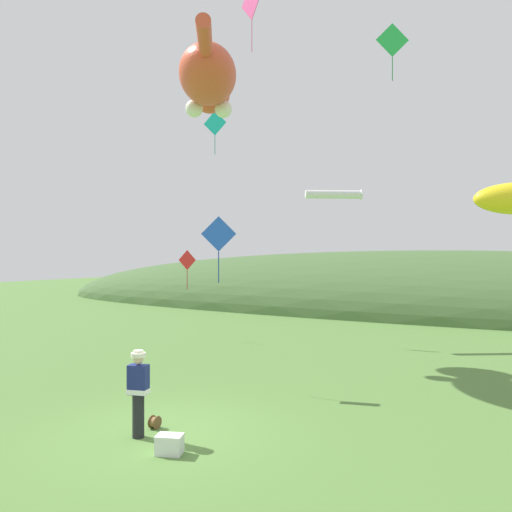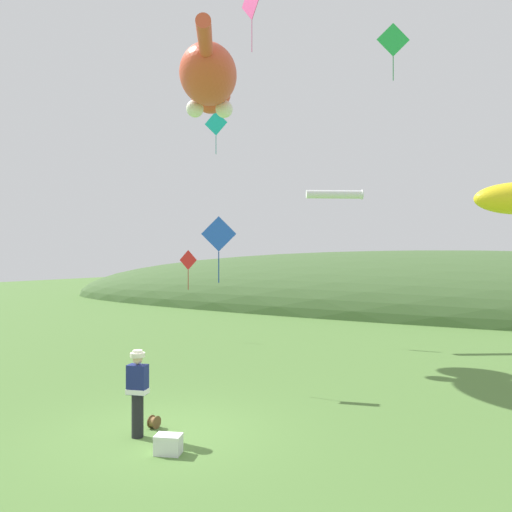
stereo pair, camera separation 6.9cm
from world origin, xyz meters
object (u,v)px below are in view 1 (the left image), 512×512
Objects in this scene: festival_attendant at (138,391)px; kite_tube_streamer at (334,194)px; kite_diamond_teal at (215,124)px; kite_diamond_red at (187,261)px; kite_diamond_green at (392,40)px; kite_giant_cat at (208,81)px; kite_diamond_blue at (219,235)px; kite_spool at (155,422)px; picnic_cooler at (170,444)px.

kite_tube_streamer reaches higher than festival_attendant.
kite_diamond_red is at bearing -105.40° from kite_diamond_teal.
festival_attendant is 15.72m from kite_diamond_green.
kite_giant_cat reaches higher than kite_diamond_blue.
kite_giant_cat reaches higher than kite_diamond_teal.
kite_diamond_blue is at bearing -116.38° from kite_diamond_green.
picnic_cooler reaches higher than kite_spool.
kite_diamond_teal is at bearing 120.82° from kite_giant_cat.
festival_attendant is 12.73m from kite_diamond_red.
festival_attendant is 6.47× the size of kite_spool.
kite_giant_cat is at bearing 115.66° from kite_spool.
kite_tube_streamer reaches higher than kite_diamond_red.
kite_giant_cat is at bearing -148.38° from kite_diamond_green.
picnic_cooler is 6.57m from kite_diamond_blue.
kite_giant_cat reaches higher than festival_attendant.
kite_tube_streamer is (2.97, 5.31, -3.78)m from kite_giant_cat.
kite_diamond_blue is at bearing -47.34° from kite_diamond_red.
kite_giant_cat is 7.17m from kite_tube_streamer.
picnic_cooler is 0.26× the size of kite_diamond_green.
kite_giant_cat is 7.09m from kite_diamond_green.
kite_tube_streamer is (-1.51, 13.18, 6.20)m from picnic_cooler.
kite_giant_cat is at bearing 114.25° from festival_attendant.
kite_diamond_green reaches higher than kite_diamond_teal.
picnic_cooler is at bearing -39.38° from kite_spool.
kite_giant_cat is 7.10m from kite_diamond_blue.
picnic_cooler is at bearing -59.91° from kite_diamond_teal.
kite_diamond_teal reaches higher than kite_diamond_red.
kite_spool is 16.45m from kite_diamond_teal.
kite_spool is 1.49m from picnic_cooler.
kite_spool is at bearing -56.72° from kite_diamond_red.
kite_spool is 0.15× the size of kite_diamond_red.
picnic_cooler is at bearing -60.35° from kite_giant_cat.
festival_attendant is at bearing -78.76° from kite_diamond_blue.
kite_giant_cat is (-3.32, 6.92, 10.03)m from kite_spool.
kite_diamond_blue is (-0.81, 3.76, 4.18)m from kite_spool.
kite_diamond_red is at bearing 122.04° from festival_attendant.
kite_diamond_red is at bearing -160.29° from kite_tube_streamer.
kite_diamond_red is (-6.57, 10.00, 3.36)m from kite_spool.
festival_attendant is 0.92× the size of kite_diamond_blue.
kite_diamond_green is (8.67, -1.08, 1.76)m from kite_diamond_teal.
picnic_cooler is at bearing -96.94° from kite_diamond_green.
kite_diamond_teal reaches higher than picnic_cooler.
festival_attendant is at bearing -102.70° from kite_diamond_green.
kite_giant_cat is 5.47m from kite_diamond_teal.
picnic_cooler is 13.80m from kite_diamond_red.
kite_diamond_blue is at bearing -93.09° from kite_tube_streamer.
kite_diamond_red is 8.53m from kite_diamond_blue.
festival_attendant is 3.11× the size of picnic_cooler.
kite_diamond_red is at bearing 125.18° from picnic_cooler.
kite_spool is 0.04× the size of kite_giant_cat.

